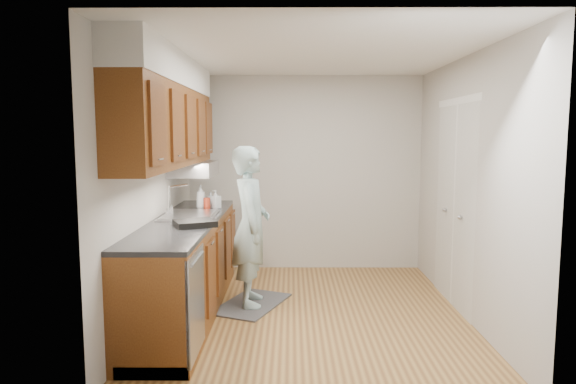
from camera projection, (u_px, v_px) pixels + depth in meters
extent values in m
plane|color=#9F763C|center=(309.00, 313.00, 5.05)|extent=(3.50, 3.50, 0.00)
plane|color=white|center=(310.00, 54.00, 4.77)|extent=(3.50, 3.50, 0.00)
cube|color=#B3B0A8|center=(153.00, 187.00, 4.92)|extent=(0.02, 3.50, 2.50)
cube|color=#B3B0A8|center=(466.00, 187.00, 4.90)|extent=(0.02, 3.50, 2.50)
cube|color=#B3B0A8|center=(305.00, 173.00, 6.65)|extent=(3.00, 0.02, 2.50)
cube|color=brown|center=(186.00, 268.00, 5.01)|extent=(0.60, 2.80, 0.90)
cube|color=black|center=(184.00, 221.00, 4.96)|extent=(0.63, 2.80, 0.04)
cube|color=#B2B2B7|center=(189.00, 221.00, 5.16)|extent=(0.48, 0.68, 0.14)
cube|color=#B2B2B7|center=(189.00, 215.00, 5.15)|extent=(0.52, 0.72, 0.01)
cube|color=#B2B2B7|center=(196.00, 303.00, 3.91)|extent=(0.03, 0.60, 0.80)
cube|color=brown|center=(169.00, 127.00, 4.85)|extent=(0.33, 2.80, 0.75)
cube|color=silver|center=(168.00, 70.00, 4.80)|extent=(0.35, 2.80, 0.30)
cube|color=#A5A5AA|center=(194.00, 169.00, 5.75)|extent=(0.46, 0.75, 0.16)
cube|color=white|center=(454.00, 206.00, 5.23)|extent=(0.02, 1.22, 2.05)
cube|color=#555557|center=(252.00, 304.00, 5.30)|extent=(0.84, 1.04, 0.02)
imported|color=#9BBBBD|center=(251.00, 215.00, 5.20)|extent=(0.47, 0.67, 1.84)
imported|color=silver|center=(201.00, 197.00, 5.62)|extent=(0.11, 0.11, 0.26)
imported|color=silver|center=(215.00, 199.00, 5.67)|extent=(0.13, 0.13, 0.20)
imported|color=silver|center=(210.00, 199.00, 5.89)|extent=(0.15, 0.15, 0.16)
cylinder|color=red|center=(207.00, 204.00, 5.55)|extent=(0.08, 0.08, 0.13)
cylinder|color=#A5A5AA|center=(212.00, 203.00, 5.68)|extent=(0.06, 0.06, 0.11)
cube|color=black|center=(195.00, 223.00, 4.56)|extent=(0.43, 0.41, 0.05)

